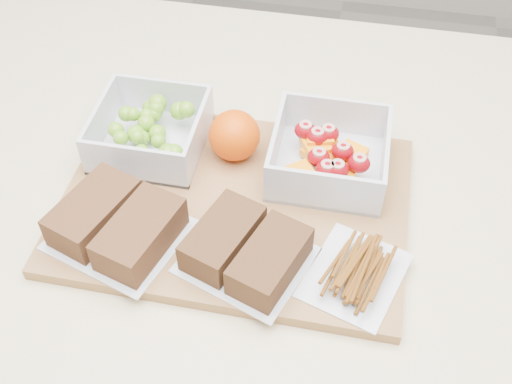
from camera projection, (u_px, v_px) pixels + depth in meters
counter at (254, 380)px, 1.12m from camera, size 1.20×0.90×0.90m
cutting_board at (235, 205)px, 0.79m from camera, size 0.42×0.30×0.02m
grape_container at (152, 131)px, 0.83m from camera, size 0.14×0.14×0.06m
fruit_container at (328, 156)px, 0.80m from camera, size 0.14×0.14×0.06m
orange at (234, 135)px, 0.81m from camera, size 0.07×0.07×0.07m
sandwich_bag_left at (117, 224)px, 0.73m from camera, size 0.17×0.16×0.04m
sandwich_bag_center at (246, 250)px, 0.71m from camera, size 0.16×0.16×0.04m
pretzel_bag at (356, 269)px, 0.70m from camera, size 0.13×0.14×0.03m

